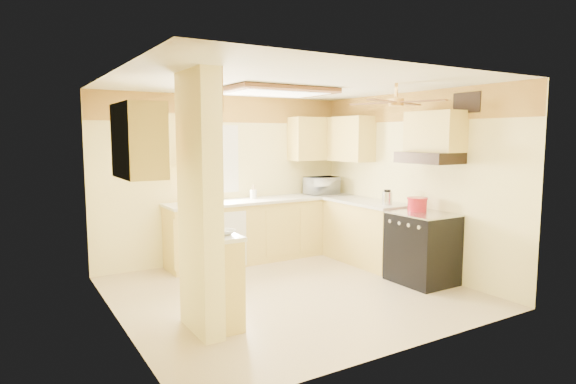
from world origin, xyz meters
TOP-DOWN VIEW (x-y plane):
  - floor at (0.00, 0.00)m, footprint 4.00×4.00m
  - ceiling at (0.00, 0.00)m, footprint 4.00×4.00m
  - wall_back at (0.00, 1.90)m, footprint 4.00×0.00m
  - wall_front at (0.00, -1.90)m, footprint 4.00×0.00m
  - wall_left at (-2.00, 0.00)m, footprint 0.00×3.80m
  - wall_right at (2.00, 0.00)m, footprint 0.00×3.80m
  - wallpaper_border at (0.00, 1.88)m, footprint 4.00×0.02m
  - partition_column at (-1.35, -0.55)m, footprint 0.20×0.70m
  - partition_ledge at (-1.13, -0.55)m, footprint 0.25×0.55m
  - ledge_top at (-1.13, -0.55)m, footprint 0.28×0.58m
  - lower_cabinets_back at (0.50, 1.60)m, footprint 3.00×0.60m
  - lower_cabinets_right at (1.70, 0.60)m, footprint 0.60×1.40m
  - countertop_back at (0.50, 1.59)m, footprint 3.04×0.64m
  - countertop_right at (1.69, 0.60)m, footprint 0.64×1.44m
  - dishwasher_panel at (-0.25, 1.29)m, footprint 0.58×0.02m
  - window at (-0.25, 1.89)m, footprint 0.92×0.02m
  - upper_cab_back_left at (-0.85, 1.72)m, footprint 0.60×0.35m
  - upper_cab_back_right at (1.55, 1.72)m, footprint 0.90×0.35m
  - upper_cab_right at (1.82, 1.25)m, footprint 0.35×1.00m
  - upper_cab_left_wall at (-1.82, -0.25)m, footprint 0.35×0.75m
  - upper_cab_over_stove at (1.82, -0.55)m, footprint 0.35×0.76m
  - stove at (1.67, -0.55)m, footprint 0.68×0.77m
  - range_hood at (1.74, -0.55)m, footprint 0.50×0.76m
  - poster_menu at (-1.24, -0.55)m, footprint 0.02×0.42m
  - poster_nashville at (-1.24, -0.55)m, footprint 0.02×0.42m
  - ceiling_light_panel at (0.10, 0.50)m, footprint 1.35×0.95m
  - ceiling_fan at (1.00, -0.70)m, footprint 1.15×1.15m
  - vent_grate at (1.98, -0.90)m, footprint 0.02×0.40m
  - microwave at (1.59, 1.60)m, footprint 0.52×0.36m
  - bowl at (-1.12, -0.61)m, footprint 0.23×0.23m
  - dutch_oven at (1.72, -0.39)m, footprint 0.27×0.27m
  - kettle at (1.65, 0.11)m, footprint 0.14×0.14m
  - dish_rack at (-0.59, 1.62)m, footprint 0.43×0.35m
  - utensil_crock at (0.38, 1.70)m, footprint 0.11×0.11m

SIDE VIEW (x-z plane):
  - floor at x=0.00m, z-range 0.00..0.00m
  - dishwasher_panel at x=-0.25m, z-range 0.03..0.83m
  - partition_ledge at x=-1.13m, z-range 0.00..0.90m
  - lower_cabinets_back at x=0.50m, z-range 0.00..0.90m
  - lower_cabinets_right at x=1.70m, z-range 0.00..0.90m
  - stove at x=1.67m, z-range 0.00..0.92m
  - ledge_top at x=-1.13m, z-range 0.90..0.94m
  - countertop_back at x=0.50m, z-range 0.90..0.94m
  - countertop_right at x=1.69m, z-range 0.90..0.94m
  - bowl at x=-1.12m, z-range 0.94..0.99m
  - dutch_oven at x=1.72m, z-range 0.92..1.10m
  - utensil_crock at x=0.38m, z-range 0.90..1.11m
  - dish_rack at x=-0.59m, z-range 0.91..1.14m
  - kettle at x=1.65m, z-range 0.93..1.15m
  - microwave at x=1.59m, z-range 0.94..1.23m
  - poster_nashville at x=-1.24m, z-range 0.92..1.48m
  - wall_back at x=0.00m, z-range -0.75..3.25m
  - wall_front at x=0.00m, z-range -0.75..3.25m
  - wall_left at x=-2.00m, z-range -0.65..3.15m
  - wall_right at x=2.00m, z-range -0.65..3.15m
  - partition_column at x=-1.35m, z-range 0.00..2.50m
  - window at x=-0.25m, z-range 1.04..2.06m
  - range_hood at x=1.74m, z-range 1.55..1.69m
  - upper_cab_back_left at x=-0.85m, z-range 1.50..2.20m
  - upper_cab_back_right at x=1.55m, z-range 1.50..2.20m
  - upper_cab_right at x=1.82m, z-range 1.50..2.20m
  - upper_cab_left_wall at x=-1.82m, z-range 1.50..2.20m
  - poster_menu at x=-1.24m, z-range 1.57..2.14m
  - upper_cab_over_stove at x=1.82m, z-range 1.69..2.21m
  - ceiling_fan at x=1.00m, z-range 2.16..2.42m
  - wallpaper_border at x=0.00m, z-range 2.10..2.50m
  - vent_grate at x=1.98m, z-range 2.17..2.42m
  - ceiling_light_panel at x=0.10m, z-range 2.42..2.49m
  - ceiling at x=0.00m, z-range 2.50..2.50m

